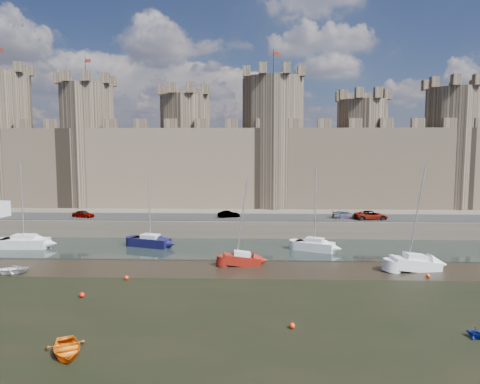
# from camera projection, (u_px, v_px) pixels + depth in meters

# --- Properties ---
(ground) EXTENTS (160.00, 160.00, 0.00)m
(ground) POSITION_uv_depth(u_px,v_px,m) (272.00, 324.00, 31.16)
(ground) COLOR black
(ground) RESTS_ON ground
(seaweed_patch) EXTENTS (70.00, 34.00, 0.01)m
(seaweed_patch) POSITION_uv_depth(u_px,v_px,m) (276.00, 365.00, 25.19)
(seaweed_patch) COLOR black
(seaweed_patch) RESTS_ON ground
(water_channel) EXTENTS (160.00, 12.00, 0.08)m
(water_channel) POSITION_uv_depth(u_px,v_px,m) (264.00, 249.00, 55.03)
(water_channel) COLOR black
(water_channel) RESTS_ON ground
(quay) EXTENTS (160.00, 60.00, 2.50)m
(quay) POSITION_uv_depth(u_px,v_px,m) (260.00, 204.00, 90.73)
(quay) COLOR #4C443A
(quay) RESTS_ON ground
(road) EXTENTS (160.00, 7.00, 0.10)m
(road) POSITION_uv_depth(u_px,v_px,m) (263.00, 217.00, 64.74)
(road) COLOR black
(road) RESTS_ON quay
(castle) EXTENTS (108.50, 11.00, 29.00)m
(castle) POSITION_uv_depth(u_px,v_px,m) (258.00, 156.00, 77.80)
(castle) COLOR #42382B
(castle) RESTS_ON quay
(car_0) EXTENTS (3.63, 2.31, 1.15)m
(car_0) POSITION_uv_depth(u_px,v_px,m) (83.00, 214.00, 64.47)
(car_0) COLOR gray
(car_0) RESTS_ON quay
(car_1) EXTENTS (3.44, 2.09, 1.07)m
(car_1) POSITION_uv_depth(u_px,v_px,m) (229.00, 214.00, 64.51)
(car_1) COLOR gray
(car_1) RESTS_ON quay
(car_2) EXTENTS (3.99, 1.63, 1.16)m
(car_2) POSITION_uv_depth(u_px,v_px,m) (346.00, 215.00, 63.74)
(car_2) COLOR gray
(car_2) RESTS_ON quay
(car_3) EXTENTS (4.99, 2.64, 1.34)m
(car_3) POSITION_uv_depth(u_px,v_px,m) (371.00, 215.00, 62.54)
(car_3) COLOR gray
(car_3) RESTS_ON quay
(sailboat_0) EXTENTS (5.98, 2.44, 11.09)m
(sailboat_0) POSITION_uv_depth(u_px,v_px,m) (24.00, 242.00, 55.19)
(sailboat_0) COLOR silver
(sailboat_0) RESTS_ON ground
(sailboat_1) EXTENTS (5.53, 3.47, 10.34)m
(sailboat_1) POSITION_uv_depth(u_px,v_px,m) (150.00, 241.00, 55.99)
(sailboat_1) COLOR black
(sailboat_1) RESTS_ON ground
(sailboat_2) EXTENTS (5.14, 3.69, 10.35)m
(sailboat_2) POSITION_uv_depth(u_px,v_px,m) (315.00, 245.00, 53.70)
(sailboat_2) COLOR white
(sailboat_2) RESTS_ON ground
(sailboat_4) EXTENTS (4.28, 2.05, 9.65)m
(sailboat_4) POSITION_uv_depth(u_px,v_px,m) (242.00, 259.00, 47.23)
(sailboat_4) COLOR maroon
(sailboat_4) RESTS_ON ground
(sailboat_5) EXTENTS (5.39, 2.84, 11.07)m
(sailboat_5) POSITION_uv_depth(u_px,v_px,m) (415.00, 263.00, 45.19)
(sailboat_5) COLOR white
(sailboat_5) RESTS_ON ground
(dinghy_0) EXTENTS (3.75, 4.16, 0.71)m
(dinghy_0) POSITION_uv_depth(u_px,v_px,m) (67.00, 349.00, 26.51)
(dinghy_0) COLOR orange
(dinghy_0) RESTS_ON ground
(dinghy_5) EXTENTS (1.82, 1.86, 0.75)m
(dinghy_5) POSITION_uv_depth(u_px,v_px,m) (476.00, 333.00, 28.85)
(dinghy_5) COLOR navy
(dinghy_5) RESTS_ON ground
(dinghy_6) EXTENTS (3.92, 3.02, 0.75)m
(dinghy_6) POSITION_uv_depth(u_px,v_px,m) (10.00, 270.00, 43.95)
(dinghy_6) COLOR silver
(dinghy_6) RESTS_ON ground
(buoy_0) EXTENTS (0.45, 0.45, 0.45)m
(buoy_0) POSITION_uv_depth(u_px,v_px,m) (82.00, 295.00, 36.84)
(buoy_0) COLOR #F7190A
(buoy_0) RESTS_ON ground
(buoy_1) EXTENTS (0.44, 0.44, 0.44)m
(buoy_1) POSITION_uv_depth(u_px,v_px,m) (126.00, 278.00, 41.86)
(buoy_1) COLOR red
(buoy_1) RESTS_ON ground
(buoy_3) EXTENTS (0.43, 0.43, 0.43)m
(buoy_3) POSITION_uv_depth(u_px,v_px,m) (428.00, 276.00, 42.54)
(buoy_3) COLOR #FA490B
(buoy_3) RESTS_ON ground
(buoy_4) EXTENTS (0.43, 0.43, 0.43)m
(buoy_4) POSITION_uv_depth(u_px,v_px,m) (292.00, 326.00, 30.41)
(buoy_4) COLOR #FB340B
(buoy_4) RESTS_ON ground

